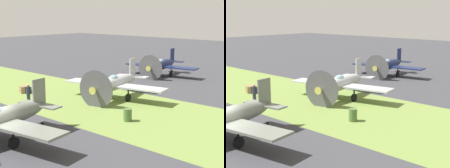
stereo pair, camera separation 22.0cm
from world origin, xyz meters
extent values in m
cube|color=olive|center=(0.00, -10.77, 0.00)|extent=(120.00, 11.00, 0.01)
ellipsoid|color=slate|center=(0.57, -0.59, 1.45)|extent=(2.34, 6.93, 1.24)
cube|color=slate|center=(1.08, -3.65, 2.36)|extent=(0.28, 1.10, 1.91)
cube|color=slate|center=(1.08, -3.65, 1.55)|extent=(3.31, 1.41, 0.10)
cylinder|color=black|center=(-0.95, -0.33, 0.34)|extent=(0.33, 0.71, 0.68)
cylinder|color=black|center=(-0.95, -0.33, 0.82)|extent=(0.12, 0.12, 0.96)
cylinder|color=black|center=(1.09, -3.75, 0.16)|extent=(0.17, 0.34, 0.32)
ellipsoid|color=#B2B7BC|center=(2.76, -13.23, 1.43)|extent=(2.61, 6.83, 1.23)
cube|color=#B2B7BC|center=(2.67, -12.85, 1.29)|extent=(9.63, 3.64, 0.14)
cube|color=#B2B7BC|center=(3.40, -16.23, 2.32)|extent=(0.33, 1.08, 1.88)
cube|color=#B2B7BC|center=(3.40, -16.23, 1.53)|extent=(3.28, 1.54, 0.10)
cone|color=#B7B24C|center=(2.00, -9.71, 1.43)|extent=(0.76, 0.81, 0.63)
cylinder|color=#4C4C51|center=(2.04, -9.90, 1.43)|extent=(3.10, 0.70, 3.16)
ellipsoid|color=#8CB2C6|center=(2.63, -12.66, 1.86)|extent=(0.97, 1.50, 0.69)
cylinder|color=black|center=(1.25, -13.05, 0.34)|extent=(0.35, 0.70, 0.67)
cylinder|color=black|center=(1.25, -13.05, 0.81)|extent=(0.12, 0.12, 0.95)
cylinder|color=black|center=(4.05, -12.45, 0.34)|extent=(0.35, 0.70, 0.67)
cylinder|color=black|center=(4.05, -12.45, 0.81)|extent=(0.12, 0.12, 0.95)
cylinder|color=black|center=(3.42, -16.33, 0.16)|extent=(0.18, 0.33, 0.32)
ellipsoid|color=#141E47|center=(6.37, -25.62, 1.35)|extent=(2.16, 6.43, 1.15)
cube|color=#141E47|center=(6.31, -25.25, 1.21)|extent=(9.07, 3.01, 0.13)
cube|color=#141E47|center=(6.83, -28.46, 2.19)|extent=(0.26, 1.02, 1.77)
cube|color=#141E47|center=(6.83, -28.46, 1.44)|extent=(3.07, 1.31, 0.09)
cone|color=#B7B24C|center=(5.82, -22.26, 1.35)|extent=(0.69, 0.74, 0.60)
cylinder|color=#4C4C51|center=(5.85, -22.45, 1.35)|extent=(2.94, 0.52, 2.98)
ellipsoid|color=#8CB2C6|center=(6.28, -25.06, 1.75)|extent=(0.85, 1.39, 0.65)
cylinder|color=black|center=(4.96, -25.37, 0.32)|extent=(0.30, 0.66, 0.63)
cylinder|color=black|center=(4.96, -25.37, 0.76)|extent=(0.11, 0.11, 0.89)
cylinder|color=black|center=(7.62, -24.94, 0.32)|extent=(0.30, 0.66, 0.63)
cylinder|color=black|center=(7.62, -24.94, 0.76)|extent=(0.11, 0.11, 0.89)
cylinder|color=black|center=(6.85, -28.55, 0.15)|extent=(0.16, 0.31, 0.30)
cylinder|color=#2D3342|center=(6.77, -6.67, 0.44)|extent=(0.30, 0.30, 0.88)
cylinder|color=#2D3342|center=(6.77, -6.67, 1.19)|extent=(0.38, 0.38, 0.62)
sphere|color=tan|center=(6.77, -6.67, 1.61)|extent=(0.23, 0.23, 0.23)
cylinder|color=#2D3342|center=(6.53, -6.78, 1.19)|extent=(0.11, 0.11, 0.59)
cylinder|color=#2D3342|center=(7.01, -6.56, 1.19)|extent=(0.11, 0.11, 0.59)
cylinder|color=#476633|center=(-2.38, -8.64, 0.45)|extent=(0.60, 0.60, 0.90)
cube|color=olive|center=(10.79, -9.01, 0.32)|extent=(1.15, 1.15, 0.64)
cone|color=orange|center=(7.01, -6.06, 0.22)|extent=(0.36, 0.36, 0.44)
camera|label=1|loc=(-17.95, 10.06, 7.61)|focal=57.34mm
camera|label=2|loc=(-18.11, 9.91, 7.61)|focal=57.34mm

